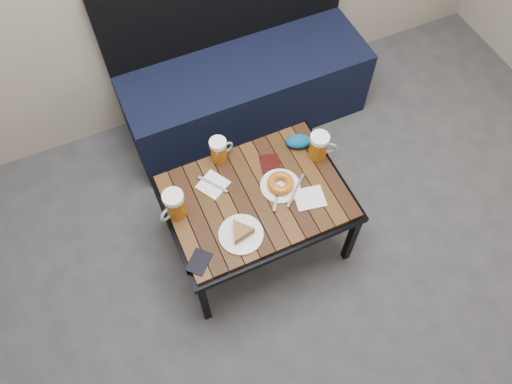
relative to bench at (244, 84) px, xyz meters
name	(u,v)px	position (x,y,z in m)	size (l,w,h in m)	color
room_shell	(383,31)	(-0.21, -1.26, 1.48)	(4.00, 4.00, 4.00)	gray
bench	(244,84)	(0.00, 0.00, 0.00)	(1.40, 0.50, 0.95)	black
cafe_table	(256,200)	(-0.29, -0.82, 0.16)	(0.84, 0.62, 0.47)	black
beer_mug_left	(174,205)	(-0.65, -0.76, 0.27)	(0.14, 0.12, 0.15)	#9B530C
beer_mug_centre	(219,150)	(-0.36, -0.56, 0.27)	(0.12, 0.09, 0.13)	#9B530C
beer_mug_right	(319,146)	(0.07, -0.74, 0.27)	(0.14, 0.12, 0.15)	#9B530C
plate_pie	(241,233)	(-0.43, -0.98, 0.22)	(0.20, 0.20, 0.06)	white
plate_bagel	(280,185)	(-0.17, -0.83, 0.22)	(0.22, 0.21, 0.05)	white
napkin_left	(213,185)	(-0.45, -0.69, 0.20)	(0.16, 0.16, 0.01)	white
napkin_right	(310,198)	(-0.08, -0.94, 0.20)	(0.15, 0.14, 0.01)	white
passport_navy	(199,262)	(-0.65, -1.02, 0.20)	(0.08, 0.11, 0.01)	black
passport_burgundy	(270,165)	(-0.16, -0.70, 0.20)	(0.09, 0.13, 0.01)	black
knit_pouch	(299,141)	(0.01, -0.64, 0.23)	(0.12, 0.08, 0.05)	navy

